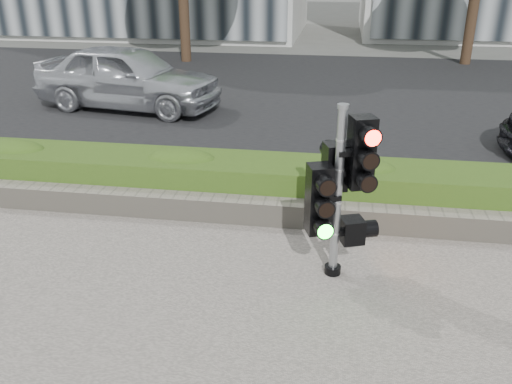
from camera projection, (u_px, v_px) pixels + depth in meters
The scene contains 7 objects.
ground at pixel (224, 298), 6.11m from camera, with size 120.00×120.00×0.00m, color #51514C.
road at pixel (298, 94), 15.17m from camera, with size 60.00×13.00×0.02m, color black.
curb at pixel (264, 186), 8.94m from camera, with size 60.00×0.25×0.12m, color gray.
stone_wall at pixel (252, 210), 7.75m from camera, with size 12.00×0.32×0.34m, color gray.
hedge at pixel (259, 182), 8.27m from camera, with size 12.00×1.00×0.68m, color olive.
traffic_signal at pixel (340, 184), 6.11m from camera, with size 0.76×0.66×2.08m.
car_silver at pixel (128, 77), 13.38m from camera, with size 1.86×4.63×1.58m, color silver.
Camera 1 is at (1.15, -5.01, 3.54)m, focal length 38.00 mm.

